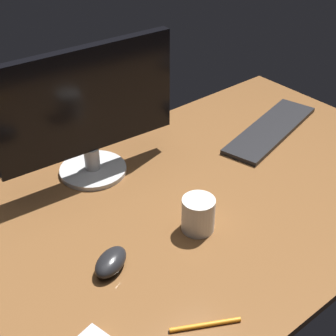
% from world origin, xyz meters
% --- Properties ---
extents(desk, '(1.40, 0.84, 0.02)m').
position_xyz_m(desk, '(0.00, 0.00, 0.01)').
color(desk, brown).
rests_on(desk, ground).
extents(monitor, '(0.50, 0.19, 0.36)m').
position_xyz_m(monitor, '(-0.14, 0.28, 0.21)').
color(monitor, silver).
rests_on(monitor, desk).
extents(keyboard, '(0.43, 0.21, 0.01)m').
position_xyz_m(keyboard, '(0.41, 0.11, 0.03)').
color(keyboard, black).
rests_on(keyboard, desk).
extents(computer_mouse, '(0.11, 0.09, 0.04)m').
position_xyz_m(computer_mouse, '(-0.32, -0.06, 0.04)').
color(computer_mouse, black).
rests_on(computer_mouse, desk).
extents(coffee_mug, '(0.08, 0.08, 0.09)m').
position_xyz_m(coffee_mug, '(-0.08, -0.08, 0.06)').
color(coffee_mug, silver).
rests_on(coffee_mug, desk).
extents(pen, '(0.13, 0.08, 0.01)m').
position_xyz_m(pen, '(-0.26, -0.30, 0.02)').
color(pen, orange).
rests_on(pen, desk).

